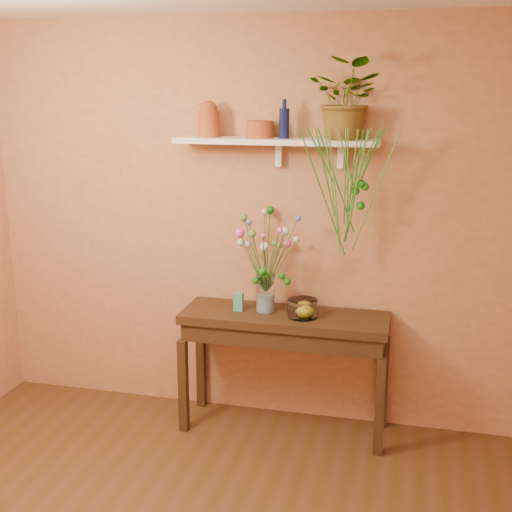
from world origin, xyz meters
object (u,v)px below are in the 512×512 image
Objects in this scene: sideboard at (285,331)px; spider_plant at (348,99)px; bouquet at (265,246)px; terracotta_jug at (209,120)px; glass_vase at (266,296)px; glass_bowl at (302,309)px; blue_bottle at (284,123)px.

spider_plant reaches higher than sideboard.
bouquet is at bearing -174.76° from sideboard.
spider_plant is (0.88, 0.02, 0.13)m from terracotta_jug.
glass_vase reaches higher than glass_bowl.
terracotta_jug is 0.88m from bouquet.
spider_plant is 0.92× the size of bouquet.
blue_bottle is 1.25× the size of glass_bowl.
terracotta_jug is 0.49m from blue_bottle.
spider_plant is 2.54× the size of glass_bowl.
glass_vase is at bearing 174.91° from sideboard.
glass_vase is (-0.13, 0.01, 0.22)m from sideboard.
spider_plant is 1.96× the size of glass_vase.
terracotta_jug is 1.19× the size of glass_bowl.
blue_bottle is (-0.04, 0.10, 1.34)m from sideboard.
sideboard is 2.76× the size of spider_plant.
glass_vase is 0.47× the size of bouquet.
blue_bottle reaches higher than bouquet.
bouquet is 2.77× the size of glass_bowl.
spider_plant is at bearing 32.77° from glass_bowl.
terracotta_jug is at bearing 164.32° from bouquet.
spider_plant is 1.34m from glass_bowl.
blue_bottle is 1.18m from glass_bowl.
blue_bottle is 0.78m from bouquet.
bouquet is at bearing -164.89° from spider_plant.
sideboard is 5.88× the size of terracotta_jug.
terracotta_jug is 0.89m from spider_plant.
glass_bowl is at bearing -9.58° from glass_vase.
bouquet is (0.00, -0.02, 0.34)m from glass_vase.
spider_plant is (0.39, 0.02, 0.15)m from blue_bottle.
spider_plant is (0.35, 0.12, 1.48)m from sideboard.
glass_bowl is at bearing -11.42° from terracotta_jug.
terracotta_jug is at bearing 167.42° from glass_vase.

